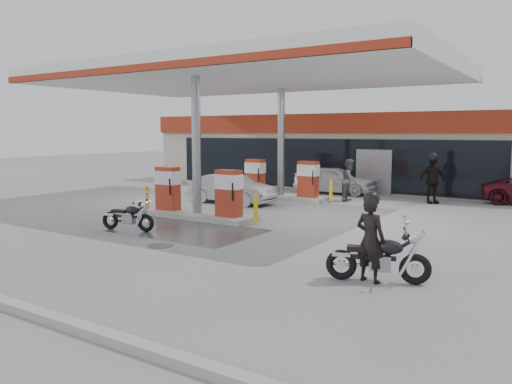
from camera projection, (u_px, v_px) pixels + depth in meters
ground at (158, 227)px, 16.26m from camera, size 90.00×90.00×0.00m
wet_patch at (170, 228)px, 15.99m from camera, size 6.00×3.00×0.00m
drain_cover at (160, 246)px, 13.51m from camera, size 0.70×0.70×0.01m
store_building at (348, 150)px, 29.31m from camera, size 22.00×8.22×4.00m
canopy at (244, 76)px, 19.79m from camera, size 16.00×10.02×5.51m
pump_island_near at (197, 198)px, 17.84m from camera, size 5.14×1.30×1.78m
pump_island_far at (281, 183)px, 22.85m from camera, size 5.14×1.30×1.78m
main_motorcycle at (380, 259)px, 10.20m from camera, size 2.05×0.98×1.09m
biker_main at (370, 239)px, 10.19m from camera, size 0.72×0.54×1.77m
parked_motorcycle at (129, 217)px, 15.55m from camera, size 1.84×0.73×0.96m
sedan_white at (334, 180)px, 24.85m from camera, size 4.13×1.94×1.37m
attendant at (350, 180)px, 22.08m from camera, size 0.81×0.99×1.89m
hatchback_silver at (232, 189)px, 21.42m from camera, size 3.88×1.39×1.27m
parked_car_left at (233, 171)px, 30.38m from camera, size 4.93×3.57×1.33m
biker_walking at (432, 180)px, 21.31m from camera, size 1.20×1.19×2.04m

